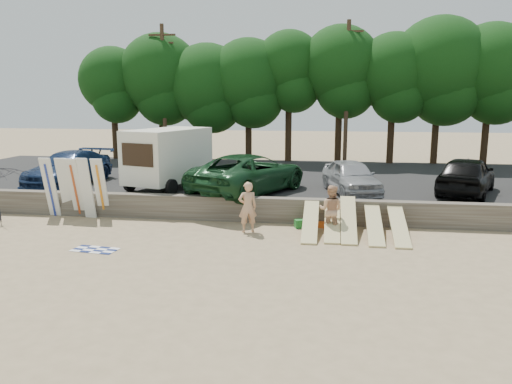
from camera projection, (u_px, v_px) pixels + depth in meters
ground at (297, 244)px, 17.17m from camera, size 120.00×120.00×0.00m
seawall at (302, 211)px, 19.99m from camera, size 44.00×0.50×1.00m
parking_lot at (310, 183)px, 27.31m from camera, size 44.00×14.50×0.70m
treeline at (321, 73)px, 32.93m from camera, size 32.51×6.29×9.40m
utility_poles at (347, 90)px, 31.43m from camera, size 25.80×0.26×9.00m
box_trailer at (168, 155)px, 23.60m from camera, size 3.52×4.89×2.82m
car_0 at (68, 168)px, 24.82m from camera, size 2.81×5.81×1.63m
car_1 at (249, 173)px, 22.55m from camera, size 5.39×7.08×1.79m
car_2 at (351, 177)px, 22.45m from camera, size 2.94×4.80×1.53m
car_3 at (466, 175)px, 22.23m from camera, size 3.81×5.45×1.72m
surfboard_upright_0 at (50, 187)px, 20.86m from camera, size 0.50×0.64×2.55m
surfboard_upright_1 at (65, 187)px, 20.90m from camera, size 0.56×0.73×2.54m
surfboard_upright_2 at (76, 188)px, 20.73m from camera, size 0.50×0.70×2.53m
surfboard_upright_3 at (86, 188)px, 20.55m from camera, size 0.56×0.57×2.57m
surfboard_upright_4 at (101, 188)px, 20.64m from camera, size 0.51×0.68×2.54m
surfboard_low_0 at (310, 221)px, 18.36m from camera, size 0.56×2.88×0.99m
surfboard_low_1 at (332, 220)px, 18.40m from camera, size 0.56×2.87×1.02m
surfboard_low_2 at (348, 219)px, 18.21m from camera, size 0.56×2.81×1.18m
surfboard_low_3 at (374, 224)px, 18.04m from camera, size 0.56×2.90×0.91m
surfboard_low_4 at (399, 226)px, 17.87m from camera, size 0.56×2.91×0.87m
beachgoer_a at (248, 207)px, 18.54m from camera, size 0.81×0.67×1.91m
beachgoer_b at (331, 210)px, 18.25m from camera, size 1.03×0.89×1.84m
cooler at (300, 224)px, 19.29m from camera, size 0.46×0.41×0.32m
gear_bag at (322, 225)px, 19.36m from camera, size 0.36×0.33×0.22m
beach_towel at (95, 250)px, 16.52m from camera, size 1.68×1.68×0.00m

